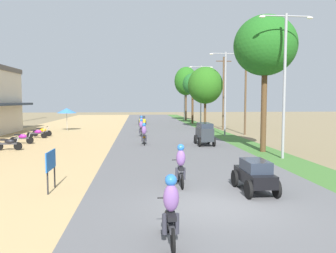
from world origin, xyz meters
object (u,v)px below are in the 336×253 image
object	(u,v)px
streetlamp_farthest	(184,93)
parked_motorbike_third	(22,138)
motorbike_ahead_second	(180,166)
motorbike_ahead_fifth	(141,124)
car_hatchback_yellow	(142,120)
median_tree_second	(205,85)
motorbike_ahead_fourth	(141,128)
motorbike_ahead_third	(144,134)
car_sedan_black	(255,174)
car_van_charcoal	(204,133)
motorbike_foreground_rider	(170,211)
streetlamp_mid	(225,88)
parked_motorbike_second	(9,143)
streetlamp_far	(201,91)
vendor_umbrella	(67,111)
parked_motorbike_fifth	(42,131)
street_signboard	(51,163)
parked_motorbike_fourth	(37,133)
median_tree_third	(193,84)
median_tree_nearest	(265,46)
median_tree_fourth	(186,81)
utility_pole_near	(246,85)
streetlamp_near	(285,76)

from	to	relation	value
streetlamp_farthest	parked_motorbike_third	bearing A→B (deg)	-118.04
motorbike_ahead_second	motorbike_ahead_fifth	world-z (taller)	same
car_hatchback_yellow	motorbike_ahead_fifth	distance (m)	9.26
median_tree_second	motorbike_ahead_fourth	bearing A→B (deg)	-130.70
motorbike_ahead_third	car_sedan_black	bearing A→B (deg)	-74.60
car_van_charcoal	car_sedan_black	bearing A→B (deg)	-93.45
median_tree_second	motorbike_ahead_third	bearing A→B (deg)	-117.02
car_hatchback_yellow	motorbike_foreground_rider	xyz separation A→B (m)	(0.07, -39.12, 0.11)
median_tree_second	car_sedan_black	xyz separation A→B (m)	(-4.14, -29.04, -4.57)
motorbike_ahead_second	streetlamp_mid	bearing A→B (deg)	70.03
car_hatchback_yellow	motorbike_ahead_third	distance (m)	21.49
parked_motorbike_second	motorbike_ahead_third	bearing A→B (deg)	12.38
streetlamp_farthest	streetlamp_far	bearing A→B (deg)	-90.00
vendor_umbrella	motorbike_ahead_second	xyz separation A→B (m)	(9.57, -25.43, -1.45)
motorbike_foreground_rider	motorbike_ahead_second	distance (m)	5.31
parked_motorbike_fifth	car_sedan_black	distance (m)	24.35
car_van_charcoal	motorbike_ahead_fourth	distance (m)	8.27
street_signboard	motorbike_ahead_fifth	xyz separation A→B (m)	(3.65, 24.87, -0.25)
parked_motorbike_fourth	street_signboard	size ratio (longest dim) A/B	1.20
median_tree_third	streetlamp_farthest	xyz separation A→B (m)	(0.27, 10.41, -1.07)
median_tree_nearest	car_hatchback_yellow	distance (m)	27.37
vendor_umbrella	motorbike_ahead_second	size ratio (longest dim) A/B	1.40
car_sedan_black	median_tree_second	bearing A→B (deg)	81.88
motorbike_ahead_second	motorbike_ahead_third	world-z (taller)	same
car_sedan_black	car_van_charcoal	world-z (taller)	car_van_charcoal
median_tree_fourth	motorbike_foreground_rider	bearing A→B (deg)	-98.78
parked_motorbike_fourth	motorbike_ahead_third	world-z (taller)	motorbike_ahead_third
parked_motorbike_third	car_van_charcoal	xyz separation A→B (m)	(13.94, -2.06, 0.47)
parked_motorbike_third	motorbike_ahead_fourth	bearing A→B (deg)	27.22
vendor_umbrella	motorbike_foreground_rider	world-z (taller)	vendor_umbrella
median_tree_third	car_sedan_black	distance (m)	37.64
motorbike_foreground_rider	parked_motorbike_fourth	bearing A→B (deg)	112.86
parked_motorbike_third	streetlamp_mid	distance (m)	18.47
vendor_umbrella	motorbike_ahead_third	distance (m)	15.56
median_tree_nearest	utility_pole_near	xyz separation A→B (m)	(2.55, 11.40, -1.98)
median_tree_nearest	median_tree_third	distance (m)	27.62
parked_motorbike_fourth	motorbike_ahead_third	size ratio (longest dim) A/B	1.00
streetlamp_farthest	motorbike_ahead_third	bearing A→B (deg)	-103.15
motorbike_ahead_second	motorbike_ahead_fifth	xyz separation A→B (m)	(-1.22, 24.64, 0.00)
parked_motorbike_second	median_tree_nearest	world-z (taller)	median_tree_nearest
median_tree_fourth	car_hatchback_yellow	xyz separation A→B (m)	(-7.54, -9.28, -5.97)
median_tree_nearest	streetlamp_far	size ratio (longest dim) A/B	1.11
parked_motorbike_third	street_signboard	distance (m)	15.13
street_signboard	streetlamp_near	size ratio (longest dim) A/B	0.18
streetlamp_near	car_van_charcoal	xyz separation A→B (m)	(-3.41, 5.97, -3.77)
parked_motorbike_third	median_tree_third	distance (m)	28.47
motorbike_ahead_fifth	streetlamp_near	bearing A→B (deg)	-67.14
car_hatchback_yellow	median_tree_third	bearing A→B (deg)	15.20
vendor_umbrella	car_van_charcoal	size ratio (longest dim) A/B	1.05
car_hatchback_yellow	motorbike_ahead_fifth	xyz separation A→B (m)	(-0.24, -9.26, 0.11)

